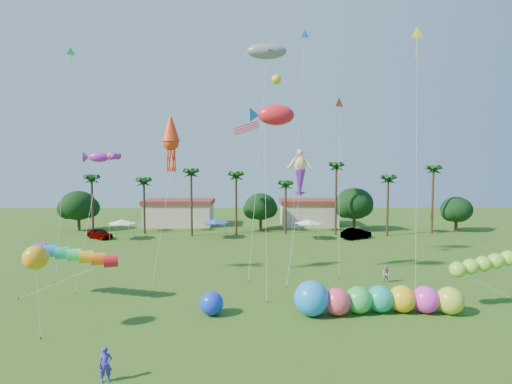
{
  "coord_description": "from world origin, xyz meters",
  "views": [
    {
      "loc": [
        -0.2,
        -23.56,
        11.35
      ],
      "look_at": [
        0.0,
        10.0,
        9.0
      ],
      "focal_mm": 28.0,
      "sensor_mm": 36.0,
      "label": 1
    }
  ],
  "objects_px": {
    "spectator_b": "(386,274)",
    "caterpillar_inflatable": "(372,299)",
    "car_a": "(100,234)",
    "spectator_a": "(105,365)",
    "blue_ball": "(212,303)",
    "car_b": "(356,233)"
  },
  "relations": [
    {
      "from": "spectator_b",
      "to": "spectator_a",
      "type": "bearing_deg",
      "value": -90.35
    },
    {
      "from": "car_b",
      "to": "caterpillar_inflatable",
      "type": "distance_m",
      "value": 31.17
    },
    {
      "from": "car_a",
      "to": "caterpillar_inflatable",
      "type": "relative_size",
      "value": 0.35
    },
    {
      "from": "car_b",
      "to": "spectator_b",
      "type": "height_order",
      "value": "spectator_b"
    },
    {
      "from": "car_a",
      "to": "caterpillar_inflatable",
      "type": "xyz_separation_m",
      "value": [
        32.4,
        -30.77,
        0.33
      ]
    },
    {
      "from": "caterpillar_inflatable",
      "to": "blue_ball",
      "type": "xyz_separation_m",
      "value": [
        -12.12,
        -0.19,
        -0.21
      ]
    },
    {
      "from": "spectator_a",
      "to": "spectator_b",
      "type": "height_order",
      "value": "spectator_a"
    },
    {
      "from": "car_a",
      "to": "spectator_b",
      "type": "relative_size",
      "value": 2.79
    },
    {
      "from": "spectator_b",
      "to": "blue_ball",
      "type": "relative_size",
      "value": 0.91
    },
    {
      "from": "spectator_b",
      "to": "caterpillar_inflatable",
      "type": "xyz_separation_m",
      "value": [
        -3.75,
        -7.97,
        0.29
      ]
    },
    {
      "from": "spectator_a",
      "to": "blue_ball",
      "type": "distance_m",
      "value": 10.3
    },
    {
      "from": "car_a",
      "to": "car_b",
      "type": "bearing_deg",
      "value": -56.4
    },
    {
      "from": "spectator_a",
      "to": "blue_ball",
      "type": "height_order",
      "value": "spectator_a"
    },
    {
      "from": "spectator_b",
      "to": "blue_ball",
      "type": "bearing_deg",
      "value": -103.56
    },
    {
      "from": "car_b",
      "to": "spectator_a",
      "type": "xyz_separation_m",
      "value": [
        -23.33,
        -39.87,
        0.12
      ]
    },
    {
      "from": "car_a",
      "to": "car_b",
      "type": "height_order",
      "value": "car_b"
    },
    {
      "from": "blue_ball",
      "to": "caterpillar_inflatable",
      "type": "bearing_deg",
      "value": 0.91
    },
    {
      "from": "caterpillar_inflatable",
      "to": "blue_ball",
      "type": "bearing_deg",
      "value": 178.63
    },
    {
      "from": "car_a",
      "to": "blue_ball",
      "type": "distance_m",
      "value": 37.01
    },
    {
      "from": "car_b",
      "to": "spectator_b",
      "type": "distance_m",
      "value": 22.66
    },
    {
      "from": "car_b",
      "to": "blue_ball",
      "type": "height_order",
      "value": "blue_ball"
    },
    {
      "from": "car_a",
      "to": "spectator_a",
      "type": "distance_m",
      "value": 43.16
    }
  ]
}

